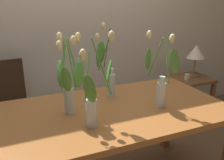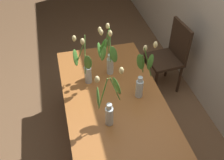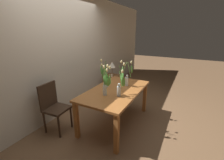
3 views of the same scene
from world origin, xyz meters
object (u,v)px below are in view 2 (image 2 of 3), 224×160
Objects in this scene: tulip_vase_0 at (108,56)px; dining_chair at (170,54)px; dining_table at (113,103)px; tulip_vase_3 at (86,69)px; tulip_vase_2 at (109,107)px; tulip_vase_1 at (142,79)px.

tulip_vase_0 is 0.60× the size of dining_chair.
dining_table is 0.45m from tulip_vase_0.
dining_table is 2.75× the size of tulip_vase_3.
tulip_vase_2 is 0.93× the size of tulip_vase_3.
dining_table is 2.96× the size of tulip_vase_2.
tulip_vase_0 is 0.25m from tulip_vase_3.
tulip_vase_0 is at bearing 175.40° from dining_table.
tulip_vase_3 reaches higher than tulip_vase_0.
tulip_vase_1 is 1.06× the size of tulip_vase_2.
dining_table is 0.41m from tulip_vase_3.
tulip_vase_1 is at bearing 82.48° from dining_table.
dining_table is at bearing 159.83° from tulip_vase_2.
tulip_vase_0 is 1.09m from dining_chair.
tulip_vase_1 is (0.36, 0.23, -0.03)m from tulip_vase_0.
tulip_vase_0 is (-0.32, 0.03, 0.31)m from dining_table.
tulip_vase_0 is 1.03× the size of tulip_vase_2.
tulip_vase_2 is at bearing -44.97° from dining_chair.
tulip_vase_1 reaches higher than tulip_vase_2.
tulip_vase_3 is at bearing -169.64° from tulip_vase_2.
tulip_vase_1 is (0.03, 0.25, 0.28)m from dining_table.
tulip_vase_3 is at bearing -69.79° from tulip_vase_0.
tulip_vase_1 reaches higher than tulip_vase_0.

